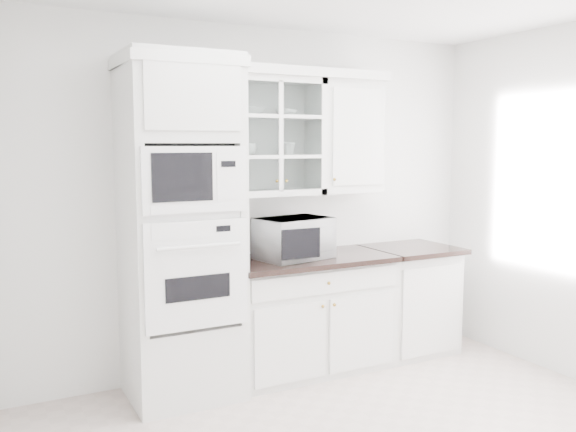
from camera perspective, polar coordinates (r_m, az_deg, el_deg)
room_shell at (r=3.69m, az=5.85°, el=6.49°), size 4.00×3.50×2.70m
oven_column at (r=4.31m, az=-9.98°, el=-1.28°), size 0.76×0.68×2.40m
base_cabinet_run at (r=4.89m, az=1.83°, el=-9.06°), size 1.32×0.67×0.92m
extra_base_cabinet at (r=5.43m, az=11.16°, el=-7.57°), size 0.72×0.67×0.92m
upper_cabinet_glass at (r=4.71m, az=-1.60°, el=7.42°), size 0.80×0.33×0.90m
upper_cabinet_solid at (r=5.04m, az=5.38°, el=7.35°), size 0.55×0.33×0.90m
crown_molding at (r=4.68m, az=-2.67°, el=13.38°), size 2.14×0.38×0.07m
countertop_microwave at (r=4.68m, az=0.43°, el=-2.07°), size 0.62×0.55×0.32m
bowl_a at (r=4.63m, az=-3.65°, el=9.76°), size 0.24×0.24×0.06m
bowl_b at (r=4.80m, az=-0.17°, el=9.64°), size 0.19×0.19×0.05m
cup_a at (r=4.63m, az=-3.70°, el=6.26°), size 0.12×0.12×0.09m
cup_b at (r=4.76m, az=0.04°, el=6.32°), size 0.11×0.11×0.10m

